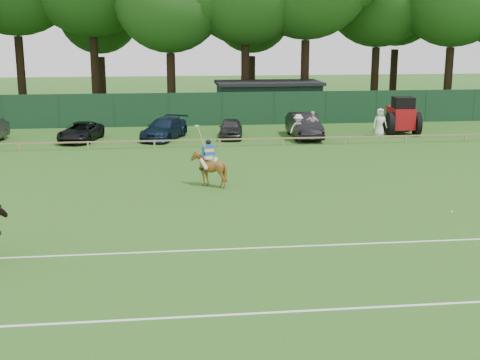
{
  "coord_description": "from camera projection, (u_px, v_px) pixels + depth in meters",
  "views": [
    {
      "loc": [
        -2.36,
        -21.06,
        7.12
      ],
      "look_at": [
        0.5,
        3.0,
        1.4
      ],
      "focal_mm": 48.0,
      "sensor_mm": 36.0,
      "label": 1
    }
  ],
  "objects": [
    {
      "name": "spectator_left",
      "position": [
        298.0,
        128.0,
        41.44
      ],
      "size": [
        1.27,
        0.93,
        1.77
      ],
      "primitive_type": "imported",
      "rotation": [
        0.0,
        0.0,
        0.26
      ],
      "color": "silver",
      "rests_on": "ground"
    },
    {
      "name": "estate_black",
      "position": [
        304.0,
        126.0,
        42.87
      ],
      "size": [
        1.8,
        5.0,
        1.64
      ],
      "primitive_type": "imported",
      "rotation": [
        0.0,
        0.0,
        -0.01
      ],
      "color": "black",
      "rests_on": "ground"
    },
    {
      "name": "ground",
      "position": [
        236.0,
        239.0,
        22.26
      ],
      "size": [
        160.0,
        160.0,
        0.0
      ],
      "primitive_type": "plane",
      "color": "#1E4C14",
      "rests_on": "ground"
    },
    {
      "name": "pitch_rail",
      "position": [
        203.0,
        140.0,
        39.55
      ],
      "size": [
        62.1,
        0.1,
        0.5
      ],
      "color": "#997F5B",
      "rests_on": "ground"
    },
    {
      "name": "pitch_lines",
      "position": [
        249.0,
        277.0,
        18.87
      ],
      "size": [
        60.0,
        5.1,
        0.01
      ],
      "color": "silver",
      "rests_on": "ground"
    },
    {
      "name": "utility_shed",
      "position": [
        268.0,
        100.0,
        51.59
      ],
      "size": [
        8.4,
        4.4,
        3.04
      ],
      "color": "#14331E",
      "rests_on": "ground"
    },
    {
      "name": "polo_ball",
      "position": [
        452.0,
        212.0,
        25.44
      ],
      "size": [
        0.09,
        0.09,
        0.09
      ],
      "primitive_type": "sphere",
      "color": "silver",
      "rests_on": "ground"
    },
    {
      "name": "tree_row",
      "position": [
        214.0,
        112.0,
        56.31
      ],
      "size": [
        96.0,
        12.0,
        21.0
      ],
      "primitive_type": null,
      "color": "#26561C",
      "rests_on": "ground"
    },
    {
      "name": "rider_chestnut",
      "position": [
        209.0,
        153.0,
        29.4
      ],
      "size": [
        0.97,
        0.5,
        2.05
      ],
      "rotation": [
        0.0,
        0.0,
        3.4
      ],
      "color": "silver",
      "rests_on": "ground"
    },
    {
      "name": "perimeter_fence",
      "position": [
        196.0,
        109.0,
        48.07
      ],
      "size": [
        92.08,
        0.08,
        2.5
      ],
      "color": "#14351E",
      "rests_on": "ground"
    },
    {
      "name": "spectator_mid",
      "position": [
        312.0,
        125.0,
        42.05
      ],
      "size": [
        1.15,
        0.58,
        1.89
      ],
      "primitive_type": "imported",
      "rotation": [
        0.0,
        0.0,
        -0.11
      ],
      "color": "beige",
      "rests_on": "ground"
    },
    {
      "name": "hatch_grey",
      "position": [
        231.0,
        128.0,
        42.87
      ],
      "size": [
        2.01,
        3.94,
        1.29
      ],
      "primitive_type": "imported",
      "rotation": [
        0.0,
        0.0,
        -0.13
      ],
      "color": "#29292B",
      "rests_on": "ground"
    },
    {
      "name": "spectator_right",
      "position": [
        380.0,
        123.0,
        43.2
      ],
      "size": [
        0.95,
        0.62,
        1.93
      ],
      "primitive_type": "imported",
      "rotation": [
        0.0,
        0.0,
        0.01
      ],
      "color": "silver",
      "rests_on": "ground"
    },
    {
      "name": "horse_chestnut",
      "position": [
        209.0,
        169.0,
        29.58
      ],
      "size": [
        1.66,
        1.77,
        1.64
      ],
      "primitive_type": "imported",
      "rotation": [
        0.0,
        0.0,
        3.4
      ],
      "color": "brown",
      "rests_on": "ground"
    },
    {
      "name": "tractor",
      "position": [
        401.0,
        117.0,
        44.19
      ],
      "size": [
        2.34,
        3.28,
        2.61
      ],
      "rotation": [
        0.0,
        0.0,
        -0.09
      ],
      "color": "#9D0E13",
      "rests_on": "ground"
    },
    {
      "name": "suv_black",
      "position": [
        81.0,
        132.0,
        41.61
      ],
      "size": [
        2.92,
        4.74,
        1.22
      ],
      "primitive_type": "imported",
      "rotation": [
        0.0,
        0.0,
        -0.21
      ],
      "color": "black",
      "rests_on": "ground"
    },
    {
      "name": "sedan_navy",
      "position": [
        164.0,
        129.0,
        42.39
      ],
      "size": [
        3.63,
        5.14,
        1.38
      ],
      "primitive_type": "imported",
      "rotation": [
        0.0,
        0.0,
        -0.4
      ],
      "color": "#101D32",
      "rests_on": "ground"
    }
  ]
}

